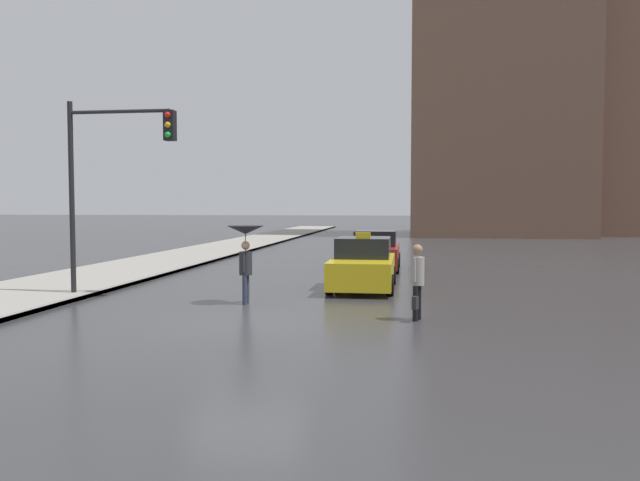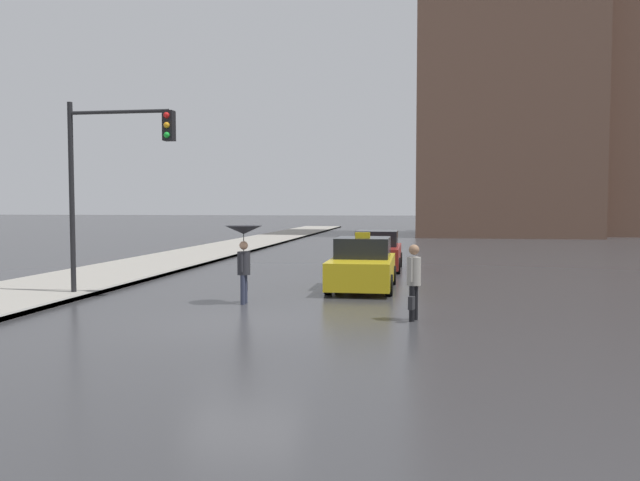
{
  "view_description": "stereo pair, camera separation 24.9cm",
  "coord_description": "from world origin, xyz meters",
  "px_view_note": "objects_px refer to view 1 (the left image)",
  "views": [
    {
      "loc": [
        3.43,
        -12.79,
        2.5
      ],
      "look_at": [
        0.62,
        6.85,
        1.4
      ],
      "focal_mm": 35.0,
      "sensor_mm": 36.0,
      "label": 1
    },
    {
      "loc": [
        3.68,
        -12.75,
        2.5
      ],
      "look_at": [
        0.62,
        6.85,
        1.4
      ],
      "focal_mm": 35.0,
      "sensor_mm": 36.0,
      "label": 2
    }
  ],
  "objects_px": {
    "taxi": "(363,266)",
    "pedestrian_man": "(417,277)",
    "traffic_light": "(113,162)",
    "sedan_red": "(375,252)",
    "pedestrian_with_umbrella": "(246,243)"
  },
  "relations": [
    {
      "from": "taxi",
      "to": "pedestrian_man",
      "type": "bearing_deg",
      "value": 107.13
    },
    {
      "from": "sedan_red",
      "to": "pedestrian_man",
      "type": "distance_m",
      "value": 10.87
    },
    {
      "from": "taxi",
      "to": "pedestrian_with_umbrella",
      "type": "bearing_deg",
      "value": 50.35
    },
    {
      "from": "pedestrian_man",
      "to": "traffic_light",
      "type": "height_order",
      "value": "traffic_light"
    },
    {
      "from": "taxi",
      "to": "pedestrian_man",
      "type": "xyz_separation_m",
      "value": [
        1.55,
        -5.02,
        0.25
      ]
    },
    {
      "from": "taxi",
      "to": "traffic_light",
      "type": "relative_size",
      "value": 0.77
    },
    {
      "from": "taxi",
      "to": "pedestrian_with_umbrella",
      "type": "relative_size",
      "value": 2.06
    },
    {
      "from": "taxi",
      "to": "sedan_red",
      "type": "xyz_separation_m",
      "value": [
        0.06,
        5.75,
        -0.01
      ]
    },
    {
      "from": "sedan_red",
      "to": "traffic_light",
      "type": "relative_size",
      "value": 0.79
    },
    {
      "from": "taxi",
      "to": "traffic_light",
      "type": "distance_m",
      "value": 7.73
    },
    {
      "from": "taxi",
      "to": "pedestrian_man",
      "type": "distance_m",
      "value": 5.26
    },
    {
      "from": "sedan_red",
      "to": "traffic_light",
      "type": "distance_m",
      "value": 11.18
    },
    {
      "from": "taxi",
      "to": "sedan_red",
      "type": "relative_size",
      "value": 0.98
    },
    {
      "from": "pedestrian_man",
      "to": "sedan_red",
      "type": "bearing_deg",
      "value": -153.07
    },
    {
      "from": "taxi",
      "to": "pedestrian_man",
      "type": "height_order",
      "value": "taxi"
    }
  ]
}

